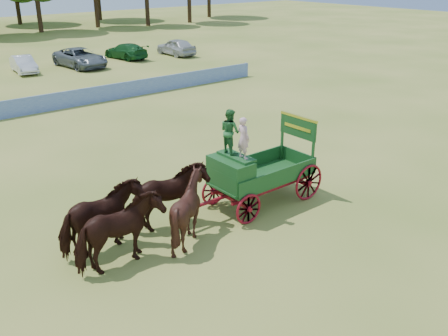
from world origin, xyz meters
The scene contains 7 objects.
ground centered at (0.00, 0.00, 0.00)m, with size 160.00×160.00×0.00m, color #A5964A.
horse_lead_left centered at (-8.76, 0.25, 1.10)m, with size 1.19×2.61×2.20m, color #32150E.
horse_lead_right centered at (-8.76, 1.35, 1.10)m, with size 1.19×2.61×2.20m, color #32150E.
horse_wheel_left centered at (-6.36, 0.25, 1.10)m, with size 1.78×2.00×2.21m, color #32150E.
horse_wheel_right centered at (-6.36, 1.35, 1.10)m, with size 1.19×2.61×2.20m, color #32150E.
farm_dray centered at (-3.39, 0.84, 1.61)m, with size 6.00×2.00×3.71m.
sponsor_banner centered at (-1.00, 18.00, 0.53)m, with size 26.00×0.08×1.05m, color #1E45A5.
Camera 1 is at (-14.32, -11.28, 8.21)m, focal length 40.00 mm.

